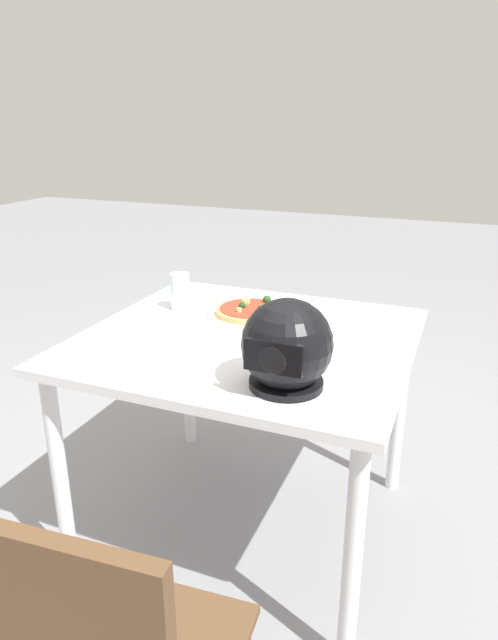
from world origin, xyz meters
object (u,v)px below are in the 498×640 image
motorcycle_helmet (287,346)px  dining_table (248,360)px  drinking_glass (180,292)px  pizza (252,310)px

motorcycle_helmet → dining_table: bearing=-52.4°
drinking_glass → dining_table: bearing=155.5°
dining_table → drinking_glass: 0.39m
dining_table → drinking_glass: (0.33, -0.15, 0.16)m
pizza → dining_table: bearing=107.0°
motorcycle_helmet → drinking_glass: size_ratio=1.76×
pizza → motorcycle_helmet: bearing=121.1°
dining_table → drinking_glass: drinking_glass is taller
dining_table → motorcycle_helmet: size_ratio=4.33×
pizza → drinking_glass: 0.28m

